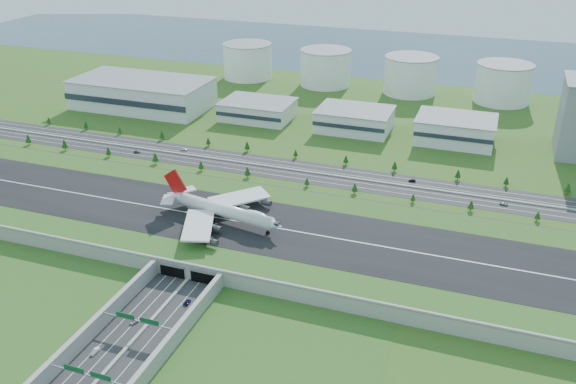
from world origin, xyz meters
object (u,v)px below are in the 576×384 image
(car_2, at_px, (187,302))
(car_0, at_px, (134,321))
(car_7, at_px, (184,149))
(car_5, at_px, (412,181))
(car_6, at_px, (504,204))
(boeing_747, at_px, (222,210))
(car_4, at_px, (137,152))
(fuel_tank_a, at_px, (248,61))
(car_1, at_px, (95,351))

(car_2, bearing_deg, car_0, 51.14)
(car_2, height_order, car_7, car_7)
(car_5, bearing_deg, car_7, -102.17)
(car_5, distance_m, car_6, 60.94)
(boeing_747, relative_size, car_2, 16.49)
(car_2, distance_m, car_4, 198.40)
(fuel_tank_a, height_order, boeing_747, fuel_tank_a)
(fuel_tank_a, xyz_separation_m, car_5, (206.26, -206.55, -16.60))
(boeing_747, xyz_separation_m, car_6, (148.63, 89.93, -14.10))
(car_0, relative_size, car_7, 0.85)
(car_1, bearing_deg, car_6, 56.65)
(fuel_tank_a, xyz_separation_m, car_0, (113.78, -398.90, -16.61))
(fuel_tank_a, height_order, car_0, fuel_tank_a)
(car_1, bearing_deg, car_7, 113.70)
(car_6, bearing_deg, car_0, 149.79)
(fuel_tank_a, distance_m, car_5, 292.38)
(fuel_tank_a, bearing_deg, car_7, -80.33)
(fuel_tank_a, height_order, car_1, fuel_tank_a)
(fuel_tank_a, height_order, car_6, fuel_tank_a)
(fuel_tank_a, distance_m, car_2, 399.73)
(car_0, xyz_separation_m, car_4, (-109.01, 175.63, 0.08))
(fuel_tank_a, distance_m, car_7, 211.39)
(car_2, bearing_deg, car_6, -133.98)
(fuel_tank_a, height_order, car_2, fuel_tank_a)
(car_5, bearing_deg, car_4, -97.82)
(car_4, distance_m, car_7, 34.35)
(car_4, height_order, car_5, car_4)
(car_4, xyz_separation_m, car_6, (260.45, 1.34, -0.13))
(car_6, bearing_deg, car_5, 85.72)
(car_2, xyz_separation_m, car_7, (-93.57, 170.24, 0.10))
(car_6, height_order, car_7, car_7)
(car_1, height_order, car_2, car_1)
(fuel_tank_a, bearing_deg, car_2, -71.16)
(car_4, bearing_deg, car_0, -147.28)
(boeing_747, bearing_deg, car_5, 60.38)
(boeing_747, bearing_deg, car_0, -81.06)
(car_0, xyz_separation_m, car_5, (92.48, 192.35, 0.01))
(car_1, height_order, car_5, car_1)
(car_0, height_order, car_6, car_0)
(car_7, bearing_deg, car_2, 21.84)
(fuel_tank_a, bearing_deg, boeing_747, -69.50)
(car_4, distance_m, car_6, 260.45)
(car_0, distance_m, car_5, 213.43)
(car_5, bearing_deg, car_2, -36.83)
(car_1, bearing_deg, car_5, 70.36)
(fuel_tank_a, xyz_separation_m, boeing_747, (116.59, -311.87, -2.57))
(car_2, height_order, car_6, car_6)
(car_1, xyz_separation_m, car_4, (-104.36, 198.28, 0.03))
(car_0, bearing_deg, car_7, 136.04)
(car_2, relative_size, car_7, 0.91)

